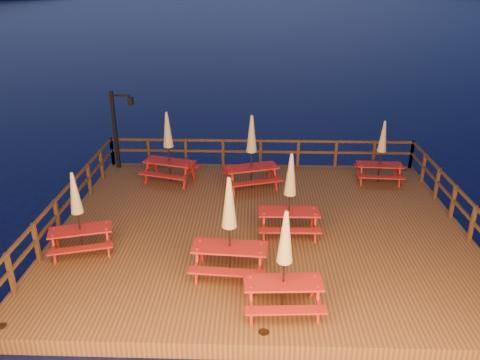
{
  "coord_description": "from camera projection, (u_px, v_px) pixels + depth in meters",
  "views": [
    {
      "loc": [
        -0.25,
        -12.35,
        7.22
      ],
      "look_at": [
        -0.67,
        0.6,
        1.62
      ],
      "focal_mm": 35.0,
      "sensor_mm": 36.0,
      "label": 1
    }
  ],
  "objects": [
    {
      "name": "picnic_table_5",
      "position": [
        251.0,
        151.0,
        16.03
      ],
      "size": [
        2.22,
        2.01,
        2.64
      ],
      "rotation": [
        0.0,
        0.0,
        0.32
      ],
      "color": "maroon",
      "rests_on": "deck"
    },
    {
      "name": "picnic_table_1",
      "position": [
        290.0,
        194.0,
        13.06
      ],
      "size": [
        1.75,
        1.45,
        2.48
      ],
      "rotation": [
        0.0,
        0.0,
        0.01
      ],
      "color": "maroon",
      "rests_on": "deck"
    },
    {
      "name": "picnic_table_3",
      "position": [
        284.0,
        261.0,
        9.97
      ],
      "size": [
        1.8,
        1.51,
        2.46
      ],
      "rotation": [
        0.0,
        0.0,
        0.05
      ],
      "color": "maroon",
      "rests_on": "deck"
    },
    {
      "name": "deck",
      "position": [
        261.0,
        231.0,
        14.1
      ],
      "size": [
        12.0,
        10.0,
        0.4
      ],
      "primitive_type": "cube",
      "color": "#4C2D18",
      "rests_on": "ground"
    },
    {
      "name": "deck_piles",
      "position": [
        261.0,
        246.0,
        14.3
      ],
      "size": [
        11.44,
        9.44,
        1.4
      ],
      "color": "#3B1F13",
      "rests_on": "ground"
    },
    {
      "name": "picnic_table_6",
      "position": [
        381.0,
        151.0,
        16.58
      ],
      "size": [
        1.67,
        1.4,
        2.29
      ],
      "rotation": [
        0.0,
        0.0,
        -0.05
      ],
      "color": "maroon",
      "rests_on": "deck"
    },
    {
      "name": "lamp_post",
      "position": [
        118.0,
        123.0,
        17.65
      ],
      "size": [
        0.85,
        0.18,
        3.0
      ],
      "color": "black",
      "rests_on": "deck"
    },
    {
      "name": "picnic_table_4",
      "position": [
        168.0,
        146.0,
        16.58
      ],
      "size": [
        2.16,
        1.94,
        2.59
      ],
      "rotation": [
        0.0,
        0.0,
        -0.29
      ],
      "color": "maroon",
      "rests_on": "deck"
    },
    {
      "name": "ground",
      "position": [
        261.0,
        237.0,
        14.18
      ],
      "size": [
        500.0,
        500.0,
        0.0
      ],
      "primitive_type": "plane",
      "color": "black",
      "rests_on": "ground"
    },
    {
      "name": "picnic_table_0",
      "position": [
        229.0,
        226.0,
        11.21
      ],
      "size": [
        1.93,
        1.63,
        2.62
      ],
      "rotation": [
        0.0,
        0.0,
        -0.07
      ],
      "color": "maroon",
      "rests_on": "deck"
    },
    {
      "name": "railing",
      "position": [
        261.0,
        179.0,
        15.35
      ],
      "size": [
        11.8,
        9.75,
        1.1
      ],
      "color": "#3B1F13",
      "rests_on": "deck"
    },
    {
      "name": "picnic_table_2",
      "position": [
        77.0,
        212.0,
        12.21
      ],
      "size": [
        1.93,
        1.73,
        2.32
      ],
      "rotation": [
        0.0,
        0.0,
        0.28
      ],
      "color": "maroon",
      "rests_on": "deck"
    }
  ]
}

